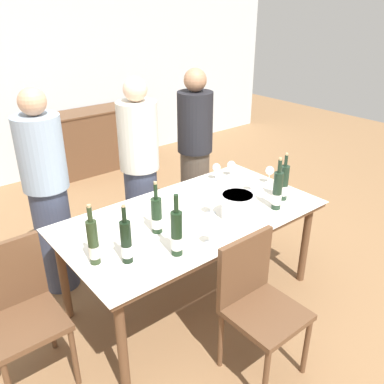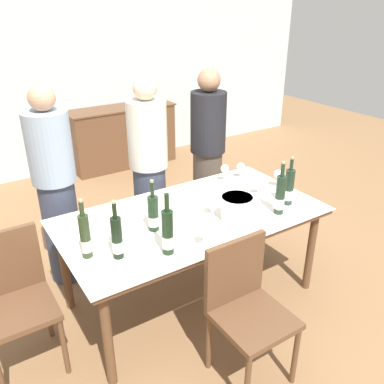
{
  "view_description": "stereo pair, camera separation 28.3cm",
  "coord_description": "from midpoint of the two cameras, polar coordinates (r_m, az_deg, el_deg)",
  "views": [
    {
      "loc": [
        -1.62,
        -1.98,
        2.13
      ],
      "look_at": [
        0.0,
        0.0,
        0.92
      ],
      "focal_mm": 38.0,
      "sensor_mm": 36.0,
      "label": 1
    },
    {
      "loc": [
        -1.39,
        -2.15,
        2.13
      ],
      "look_at": [
        0.0,
        0.0,
        0.92
      ],
      "focal_mm": 38.0,
      "sensor_mm": 36.0,
      "label": 2
    }
  ],
  "objects": [
    {
      "name": "dining_table",
      "position": [
        2.94,
        -2.76,
        -4.36
      ],
      "size": [
        1.88,
        1.0,
        0.74
      ],
      "color": "brown",
      "rests_on": "ground_plane"
    },
    {
      "name": "ice_bucket",
      "position": [
        2.83,
        3.53,
        -1.96
      ],
      "size": [
        0.23,
        0.23,
        0.18
      ],
      "color": "white",
      "rests_on": "dining_table"
    },
    {
      "name": "wine_glass_2",
      "position": [
        2.53,
        -0.73,
        -5.6
      ],
      "size": [
        0.07,
        0.07,
        0.13
      ],
      "color": "white",
      "rests_on": "dining_table"
    },
    {
      "name": "chair_near_front",
      "position": [
        2.52,
        5.77,
        -14.64
      ],
      "size": [
        0.42,
        0.42,
        0.89
      ],
      "color": "brown",
      "rests_on": "ground_plane"
    },
    {
      "name": "wine_glass_5",
      "position": [
        3.4,
        8.52,
        2.84
      ],
      "size": [
        0.07,
        0.07,
        0.15
      ],
      "color": "white",
      "rests_on": "dining_table"
    },
    {
      "name": "ground_plane",
      "position": [
        3.33,
        -2.51,
        -14.46
      ],
      "size": [
        12.0,
        12.0,
        0.0
      ],
      "primitive_type": "plane",
      "color": "olive"
    },
    {
      "name": "wine_glass_1",
      "position": [
        3.23,
        6.06,
        1.69
      ],
      "size": [
        0.07,
        0.07,
        0.15
      ],
      "color": "white",
      "rests_on": "dining_table"
    },
    {
      "name": "wine_bottle_0",
      "position": [
        2.42,
        -5.53,
        -6.0
      ],
      "size": [
        0.07,
        0.07,
        0.4
      ],
      "color": "black",
      "rests_on": "dining_table"
    },
    {
      "name": "sideboard_cabinet",
      "position": [
        5.72,
        -14.35,
        7.14
      ],
      "size": [
        1.46,
        0.46,
        0.82
      ],
      "color": "brown",
      "rests_on": "ground_plane"
    },
    {
      "name": "wine_bottle_5",
      "position": [
        2.41,
        -12.58,
        -7.05
      ],
      "size": [
        0.07,
        0.07,
        0.38
      ],
      "color": "black",
      "rests_on": "dining_table"
    },
    {
      "name": "wine_glass_4",
      "position": [
        2.88,
        -0.09,
        -1.32
      ],
      "size": [
        0.08,
        0.08,
        0.15
      ],
      "color": "white",
      "rests_on": "dining_table"
    },
    {
      "name": "wine_bottle_1",
      "position": [
        2.97,
        9.23,
        -0.0
      ],
      "size": [
        0.07,
        0.07,
        0.4
      ],
      "color": "#1E3323",
      "rests_on": "dining_table"
    },
    {
      "name": "wine_bottle_4",
      "position": [
        2.44,
        -16.98,
        -6.96
      ],
      "size": [
        0.06,
        0.06,
        0.38
      ],
      "color": "#28381E",
      "rests_on": "dining_table"
    },
    {
      "name": "chair_left_end",
      "position": [
        2.7,
        -26.11,
        -14.33
      ],
      "size": [
        0.42,
        0.42,
        0.9
      ],
      "color": "brown",
      "rests_on": "ground_plane"
    },
    {
      "name": "person_host",
      "position": [
        3.25,
        -21.92,
        -0.65
      ],
      "size": [
        0.33,
        0.33,
        1.61
      ],
      "color": "#383F56",
      "rests_on": "ground_plane"
    },
    {
      "name": "back_wall",
      "position": [
        5.52,
        -24.02,
        15.75
      ],
      "size": [
        8.0,
        0.1,
        2.8
      ],
      "color": "silver",
      "rests_on": "ground_plane"
    },
    {
      "name": "wine_glass_0",
      "position": [
        3.43,
        1.08,
        3.33
      ],
      "size": [
        0.07,
        0.07,
        0.15
      ],
      "color": "white",
      "rests_on": "dining_table"
    },
    {
      "name": "person_guest_right",
      "position": [
        3.89,
        -1.67,
        5.36
      ],
      "size": [
        0.33,
        0.33,
        1.59
      ],
      "color": "#51473D",
      "rests_on": "ground_plane"
    },
    {
      "name": "wine_glass_3",
      "position": [
        3.52,
        3.25,
        3.67
      ],
      "size": [
        0.08,
        0.08,
        0.14
      ],
      "color": "white",
      "rests_on": "dining_table"
    },
    {
      "name": "wine_bottle_3",
      "position": [
        3.12,
        10.24,
        1.1
      ],
      "size": [
        0.07,
        0.07,
        0.38
      ],
      "color": "#1E3323",
      "rests_on": "dining_table"
    },
    {
      "name": "person_guest_left",
      "position": [
        3.49,
        -9.61,
        2.59
      ],
      "size": [
        0.33,
        0.33,
        1.6
      ],
      "color": "#383F56",
      "rests_on": "ground_plane"
    },
    {
      "name": "wine_bottle_2",
      "position": [
        2.67,
        -8.02,
        -3.44
      ],
      "size": [
        0.07,
        0.07,
        0.36
      ],
      "color": "black",
      "rests_on": "dining_table"
    }
  ]
}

